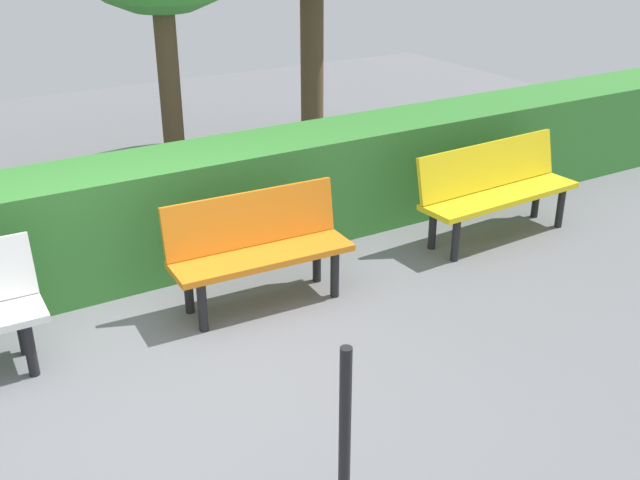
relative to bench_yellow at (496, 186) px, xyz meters
name	(u,v)px	position (x,y,z in m)	size (l,w,h in m)	color
ground_plane	(168,371)	(3.41, 0.58, -0.48)	(16.95, 16.95, 0.00)	slate
bench_yellow	(496,186)	(0.00, 0.00, 0.00)	(1.67, 0.54, 0.86)	yellow
bench_orange	(258,245)	(2.44, 0.02, -0.01)	(1.42, 0.52, 0.86)	orange
hedge_row	(221,202)	(2.32, -0.96, -0.01)	(12.95, 0.78, 0.96)	#387F33
railing_post_mid	(345,436)	(3.10, 2.26, 0.02)	(0.06, 0.06, 1.00)	black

